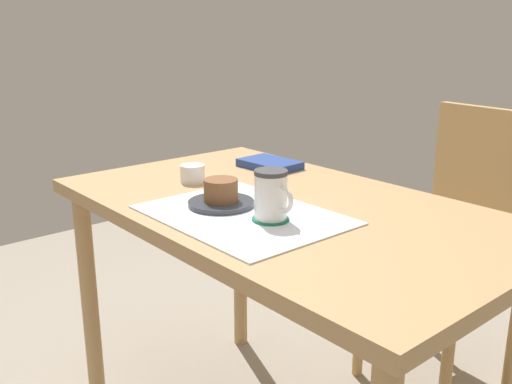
{
  "coord_description": "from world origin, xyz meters",
  "views": [
    {
      "loc": [
        0.99,
        -0.94,
        1.18
      ],
      "look_at": [
        0.01,
        -0.1,
        0.81
      ],
      "focal_mm": 40.0,
      "sensor_mm": 36.0,
      "label": 1
    }
  ],
  "objects_px": {
    "dining_table": "(284,237)",
    "pastry": "(221,190)",
    "coffee_mug": "(272,195)",
    "sugar_bowl": "(193,174)",
    "small_book": "(270,164)",
    "pastry_plate": "(221,203)",
    "wooden_chair": "(459,242)"
  },
  "relations": [
    {
      "from": "dining_table",
      "to": "coffee_mug",
      "type": "bearing_deg",
      "value": -54.55
    },
    {
      "from": "dining_table",
      "to": "wooden_chair",
      "type": "xyz_separation_m",
      "value": [
        0.08,
        0.72,
        -0.17
      ]
    },
    {
      "from": "dining_table",
      "to": "sugar_bowl",
      "type": "bearing_deg",
      "value": -169.12
    },
    {
      "from": "pastry",
      "to": "sugar_bowl",
      "type": "xyz_separation_m",
      "value": [
        -0.24,
        0.08,
        -0.02
      ]
    },
    {
      "from": "pastry_plate",
      "to": "small_book",
      "type": "relative_size",
      "value": 0.9
    },
    {
      "from": "wooden_chair",
      "to": "pastry_plate",
      "type": "xyz_separation_m",
      "value": [
        -0.16,
        -0.86,
        0.27
      ]
    },
    {
      "from": "small_book",
      "to": "coffee_mug",
      "type": "bearing_deg",
      "value": -44.46
    },
    {
      "from": "pastry",
      "to": "sugar_bowl",
      "type": "relative_size",
      "value": 1.19
    },
    {
      "from": "dining_table",
      "to": "coffee_mug",
      "type": "xyz_separation_m",
      "value": [
        0.09,
        -0.12,
        0.16
      ]
    },
    {
      "from": "pastry_plate",
      "to": "small_book",
      "type": "distance_m",
      "value": 0.42
    },
    {
      "from": "small_book",
      "to": "pastry_plate",
      "type": "bearing_deg",
      "value": -61.26
    },
    {
      "from": "pastry_plate",
      "to": "pastry",
      "type": "distance_m",
      "value": 0.03
    },
    {
      "from": "pastry_plate",
      "to": "sugar_bowl",
      "type": "distance_m",
      "value": 0.25
    },
    {
      "from": "wooden_chair",
      "to": "pastry_plate",
      "type": "bearing_deg",
      "value": 84.47
    },
    {
      "from": "wooden_chair",
      "to": "dining_table",
      "type": "bearing_deg",
      "value": 88.35
    },
    {
      "from": "dining_table",
      "to": "small_book",
      "type": "height_order",
      "value": "small_book"
    },
    {
      "from": "wooden_chair",
      "to": "small_book",
      "type": "xyz_separation_m",
      "value": [
        -0.38,
        -0.5,
        0.27
      ]
    },
    {
      "from": "dining_table",
      "to": "pastry",
      "type": "distance_m",
      "value": 0.21
    },
    {
      "from": "wooden_chair",
      "to": "sugar_bowl",
      "type": "bearing_deg",
      "value": 67.96
    },
    {
      "from": "pastry",
      "to": "sugar_bowl",
      "type": "bearing_deg",
      "value": 161.51
    },
    {
      "from": "wooden_chair",
      "to": "sugar_bowl",
      "type": "relative_size",
      "value": 13.29
    },
    {
      "from": "dining_table",
      "to": "sugar_bowl",
      "type": "distance_m",
      "value": 0.34
    },
    {
      "from": "pastry_plate",
      "to": "dining_table",
      "type": "bearing_deg",
      "value": 61.5
    },
    {
      "from": "pastry_plate",
      "to": "sugar_bowl",
      "type": "bearing_deg",
      "value": 161.51
    },
    {
      "from": "wooden_chair",
      "to": "pastry",
      "type": "height_order",
      "value": "wooden_chair"
    },
    {
      "from": "dining_table",
      "to": "wooden_chair",
      "type": "distance_m",
      "value": 0.74
    },
    {
      "from": "coffee_mug",
      "to": "dining_table",
      "type": "bearing_deg",
      "value": 125.45
    },
    {
      "from": "small_book",
      "to": "sugar_bowl",
      "type": "bearing_deg",
      "value": -96.43
    },
    {
      "from": "pastry",
      "to": "coffee_mug",
      "type": "relative_size",
      "value": 0.75
    },
    {
      "from": "dining_table",
      "to": "pastry",
      "type": "xyz_separation_m",
      "value": [
        -0.08,
        -0.14,
        0.13
      ]
    },
    {
      "from": "coffee_mug",
      "to": "sugar_bowl",
      "type": "distance_m",
      "value": 0.41
    },
    {
      "from": "coffee_mug",
      "to": "sugar_bowl",
      "type": "height_order",
      "value": "coffee_mug"
    }
  ]
}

